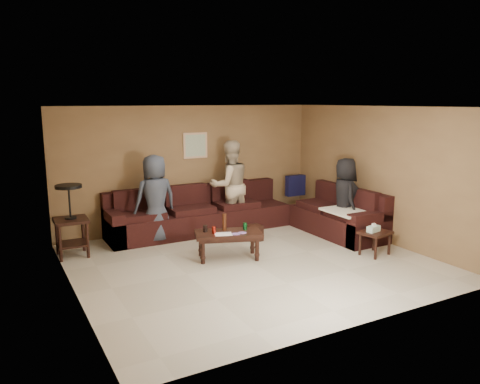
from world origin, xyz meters
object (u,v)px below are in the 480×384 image
(coffee_table, at_px, (228,236))
(person_right, at_px, (345,198))
(sectional_sofa, at_px, (249,217))
(person_middle, at_px, (230,185))
(waste_bin, at_px, (255,233))
(end_table_left, at_px, (71,219))
(person_left, at_px, (155,199))
(side_table_right, at_px, (375,234))

(coffee_table, relative_size, person_right, 0.79)
(sectional_sofa, xyz_separation_m, person_middle, (-0.18, 0.48, 0.58))
(waste_bin, relative_size, person_right, 0.19)
(sectional_sofa, height_order, coffee_table, sectional_sofa)
(end_table_left, xyz_separation_m, waste_bin, (3.17, -0.70, -0.49))
(person_left, distance_m, person_middle, 1.64)
(side_table_right, distance_m, person_left, 3.95)
(person_right, bearing_deg, end_table_left, 94.22)
(sectional_sofa, relative_size, person_left, 2.83)
(coffee_table, bearing_deg, person_left, 117.11)
(end_table_left, bearing_deg, waste_bin, -12.53)
(person_right, bearing_deg, person_left, 86.44)
(waste_bin, bearing_deg, side_table_right, -51.13)
(coffee_table, relative_size, person_left, 0.74)
(coffee_table, distance_m, person_left, 1.71)
(person_left, height_order, person_middle, person_middle)
(person_right, bearing_deg, person_middle, 66.32)
(sectional_sofa, distance_m, person_right, 1.90)
(coffee_table, relative_size, waste_bin, 4.07)
(side_table_right, distance_m, waste_bin, 2.19)
(person_left, xyz_separation_m, person_right, (3.31, -1.38, -0.05))
(sectional_sofa, bearing_deg, person_middle, 110.63)
(coffee_table, bearing_deg, end_table_left, 148.84)
(coffee_table, relative_size, side_table_right, 2.12)
(waste_bin, height_order, person_middle, person_middle)
(sectional_sofa, distance_m, coffee_table, 1.57)
(coffee_table, height_order, side_table_right, coffee_table)
(waste_bin, distance_m, person_left, 1.96)
(side_table_right, height_order, person_middle, person_middle)
(coffee_table, bearing_deg, side_table_right, -24.46)
(coffee_table, bearing_deg, person_middle, 61.81)
(end_table_left, xyz_separation_m, person_middle, (3.14, 0.27, 0.26))
(end_table_left, distance_m, person_right, 4.99)
(sectional_sofa, distance_m, person_left, 1.90)
(waste_bin, distance_m, person_right, 1.86)
(coffee_table, bearing_deg, sectional_sofa, 47.70)
(sectional_sofa, height_order, person_middle, person_middle)
(waste_bin, height_order, person_left, person_left)
(sectional_sofa, xyz_separation_m, person_right, (1.50, -1.08, 0.44))
(side_table_right, bearing_deg, coffee_table, 155.54)
(end_table_left, bearing_deg, person_middle, 4.94)
(coffee_table, xyz_separation_m, waste_bin, (0.90, 0.66, -0.24))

